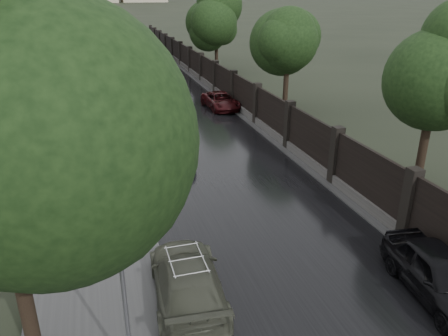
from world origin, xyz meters
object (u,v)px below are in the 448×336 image
tree_right_c (216,23)px  volga_sedan (187,281)px  tree_right_b (288,42)px  tree_right_a (436,81)px  traffic_light (112,81)px  lamp_post (123,286)px  tree_left_far (53,33)px  car_right_near (440,275)px  hatchback_left (175,147)px  car_right_far (221,101)px

tree_right_c → volga_sedan: tree_right_c is taller
tree_right_b → volga_sedan: 21.67m
tree_right_a → tree_right_c: (0.00, 32.00, 0.00)m
traffic_light → volga_sedan: traffic_light is taller
tree_right_a → lamp_post: (-12.90, -6.50, -2.28)m
tree_left_far → car_right_near: 30.56m
tree_right_c → hatchback_left: tree_right_c is taller
hatchback_left → car_right_near: car_right_near is taller
car_right_near → volga_sedan: bearing=172.0°
tree_left_far → tree_right_b: 17.45m
tree_left_far → lamp_post: size_ratio=1.45×
tree_left_far → volga_sedan: bearing=-80.4°
tree_right_c → tree_right_a: bearing=-90.0°
traffic_light → tree_right_c: bearing=51.8°
tree_right_b → hatchback_left: 12.27m
lamp_post → tree_left_far: bearing=95.2°
tree_left_far → hatchback_left: size_ratio=2.02×
volga_sedan → lamp_post: bearing=57.2°
tree_right_c → lamp_post: bearing=-108.5°
tree_right_c → hatchback_left: 26.77m
tree_left_far → hatchback_left: 16.64m
tree_right_a → tree_right_c: same height
tree_right_a → tree_right_b: bearing=90.0°
lamp_post → car_right_far: bearing=69.0°
lamp_post → traffic_light: 23.52m
tree_right_b → car_right_near: size_ratio=1.64×
tree_left_far → volga_sedan: tree_left_far is taller
tree_right_c → car_right_far: 16.70m
tree_right_c → lamp_post: size_ratio=1.37×
tree_right_a → volga_sedan: tree_right_a is taller
tree_right_c → traffic_light: size_ratio=1.75×
tree_left_far → tree_right_c: tree_left_far is taller
tree_right_c → volga_sedan: (-11.10, -36.12, -4.26)m
tree_right_c → car_right_far: tree_right_c is taller
tree_right_a → lamp_post: bearing=-153.3°
hatchback_left → car_right_near: bearing=107.4°
tree_right_a → car_right_far: (-4.10, 16.41, -4.34)m
lamp_post → volga_sedan: bearing=52.9°
volga_sedan → hatchback_left: size_ratio=1.29×
car_right_near → car_right_far: 22.41m
tree_right_a → volga_sedan: size_ratio=1.49×
lamp_post → car_right_near: size_ratio=1.19×
car_right_near → hatchback_left: bearing=118.4°
tree_left_far → tree_right_c: size_ratio=1.05×
traffic_light → car_right_near: bearing=-71.5°
car_right_far → tree_right_a: bearing=-79.1°
tree_right_a → volga_sedan: 12.58m
tree_right_a → tree_right_b: 14.00m
tree_right_c → car_right_near: size_ratio=1.64×
tree_left_far → car_right_far: size_ratio=1.70×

